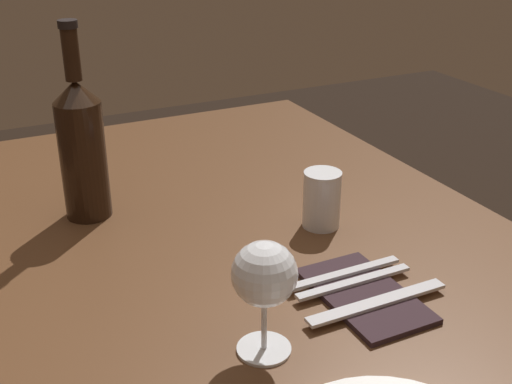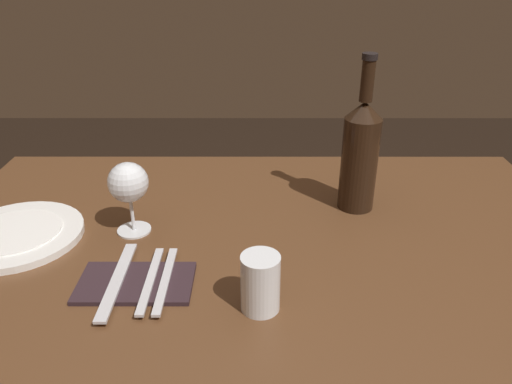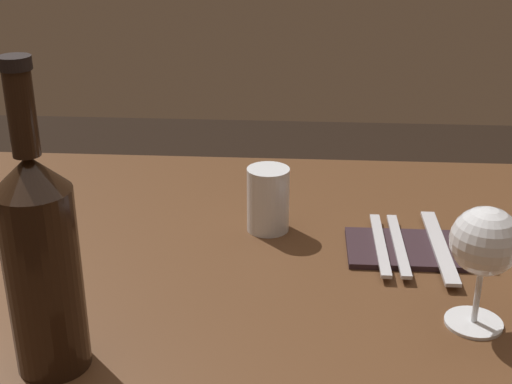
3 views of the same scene
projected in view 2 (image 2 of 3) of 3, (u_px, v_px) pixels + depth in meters
The scene contains 9 objects.
dining_table at pixel (259, 290), 0.95m from camera, with size 1.30×0.90×0.74m.
wine_glass_left at pixel (128, 184), 0.93m from camera, with size 0.08×0.08×0.15m.
wine_bottle at pixel (360, 153), 1.01m from camera, with size 0.08×0.08×0.33m.
water_tumbler at pixel (263, 285), 0.75m from camera, with size 0.06×0.06×0.09m.
dinner_plate at pixel (16, 234), 0.95m from camera, with size 0.25×0.25×0.02m.
folded_napkin at pixel (136, 283), 0.82m from camera, with size 0.19×0.11×0.01m.
fork_inner at pixel (150, 280), 0.82m from camera, with size 0.01×0.18×0.00m.
fork_outer at pixel (166, 280), 0.82m from camera, with size 0.01×0.18×0.00m.
table_knife at pixel (117, 280), 0.82m from camera, with size 0.02×0.21×0.00m.
Camera 2 is at (0.01, 0.76, 1.25)m, focal length 34.69 mm.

